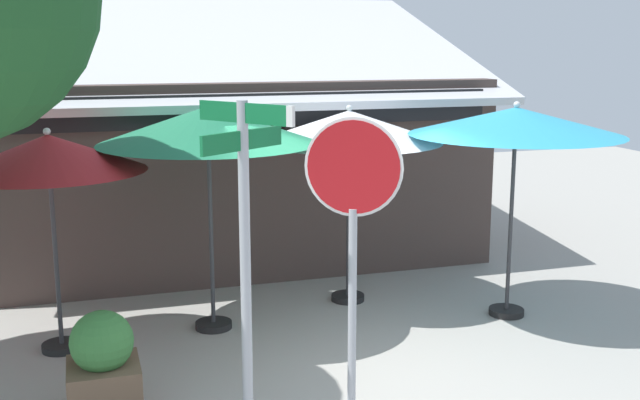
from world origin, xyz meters
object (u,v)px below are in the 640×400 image
object	(u,v)px
stop_sign	(353,220)
street_sign_post	(245,238)
patio_umbrella_ivory_right	(349,128)
patio_umbrella_teal_far_right	(516,123)
patio_umbrella_crimson_left	(48,155)
sidewalk_planter	(103,366)
patio_umbrella_forest_green_center	(208,126)

from	to	relation	value
stop_sign	street_sign_post	bearing A→B (deg)	159.80
street_sign_post	patio_umbrella_ivory_right	world-z (taller)	street_sign_post
stop_sign	patio_umbrella_teal_far_right	world-z (taller)	stop_sign
patio_umbrella_teal_far_right	stop_sign	bearing A→B (deg)	-140.30
stop_sign	patio_umbrella_crimson_left	size ratio (longest dim) A/B	1.13
sidewalk_planter	stop_sign	bearing A→B (deg)	-32.08
patio_umbrella_forest_green_center	stop_sign	bearing A→B (deg)	-78.11
street_sign_post	sidewalk_planter	xyz separation A→B (m)	(-1.16, 0.94, -1.36)
patio_umbrella_ivory_right	sidewalk_planter	distance (m)	4.40
patio_umbrella_crimson_left	street_sign_post	bearing A→B (deg)	-59.30
street_sign_post	patio_umbrella_ivory_right	bearing A→B (deg)	57.91
patio_umbrella_teal_far_right	street_sign_post	bearing A→B (deg)	-150.34
stop_sign	patio_umbrella_crimson_left	distance (m)	3.81
patio_umbrella_ivory_right	sidewalk_planter	bearing A→B (deg)	-143.98
stop_sign	patio_umbrella_forest_green_center	distance (m)	3.21
street_sign_post	patio_umbrella_teal_far_right	distance (m)	4.41
patio_umbrella_forest_green_center	patio_umbrella_crimson_left	bearing A→B (deg)	-174.77
stop_sign	patio_umbrella_forest_green_center	world-z (taller)	stop_sign
patio_umbrella_crimson_left	sidewalk_planter	world-z (taller)	patio_umbrella_crimson_left
patio_umbrella_crimson_left	patio_umbrella_forest_green_center	bearing A→B (deg)	5.23
stop_sign	patio_umbrella_teal_far_right	bearing A→B (deg)	39.70
patio_umbrella_crimson_left	sidewalk_planter	distance (m)	2.47
patio_umbrella_crimson_left	patio_umbrella_ivory_right	size ratio (longest dim) A/B	0.96
street_sign_post	patio_umbrella_teal_far_right	xyz separation A→B (m)	(3.80, 2.16, 0.61)
street_sign_post	sidewalk_planter	bearing A→B (deg)	140.97
patio_umbrella_crimson_left	patio_umbrella_teal_far_right	xyz separation A→B (m)	(5.37, -0.48, 0.23)
sidewalk_planter	street_sign_post	bearing A→B (deg)	-39.03
patio_umbrella_teal_far_right	patio_umbrella_crimson_left	bearing A→B (deg)	174.86
patio_umbrella_ivory_right	stop_sign	bearing A→B (deg)	-108.98
patio_umbrella_ivory_right	patio_umbrella_forest_green_center	bearing A→B (deg)	-165.62
stop_sign	sidewalk_planter	size ratio (longest dim) A/B	2.84
street_sign_post	patio_umbrella_crimson_left	size ratio (longest dim) A/B	1.18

